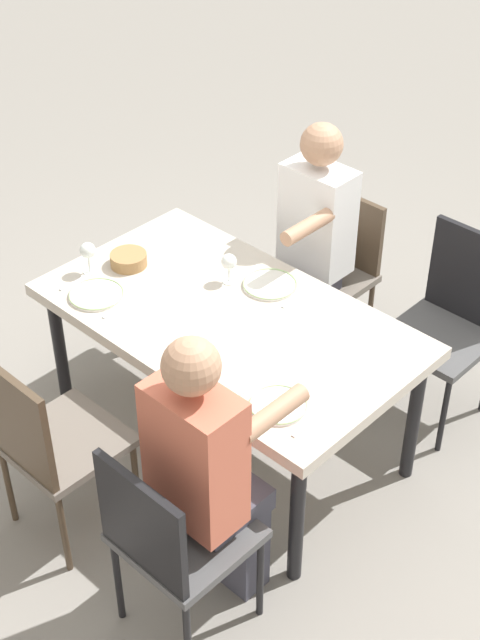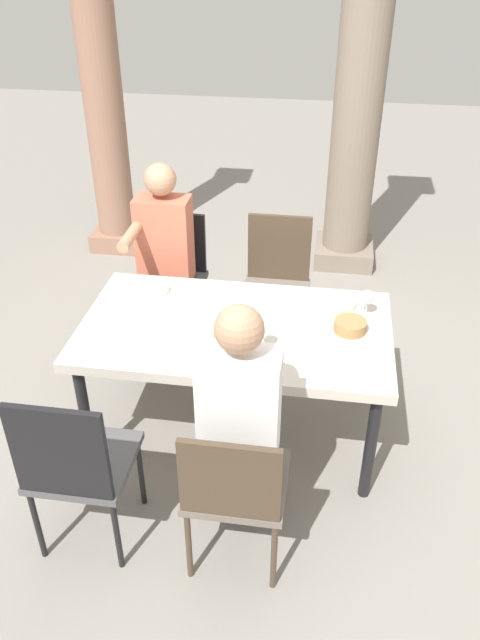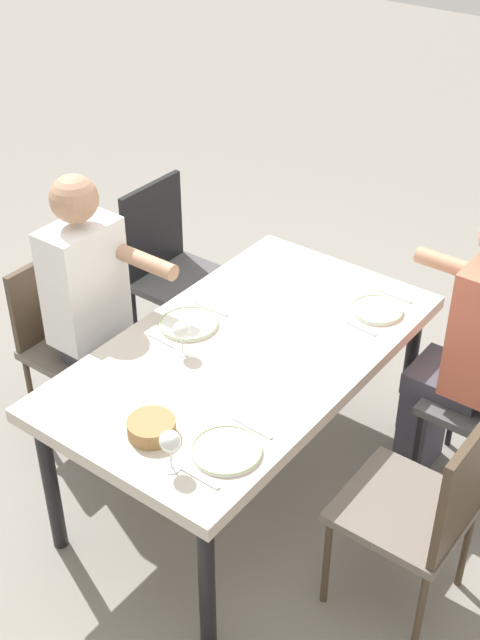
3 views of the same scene
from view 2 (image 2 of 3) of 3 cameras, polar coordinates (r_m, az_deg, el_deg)
The scene contains 22 objects.
ground_plane at distance 3.76m, azimuth -0.39°, elevation -9.86°, with size 16.00×16.00×0.00m, color gray.
dining_table at distance 3.35m, azimuth -0.43°, elevation -1.44°, with size 1.64×0.94×0.73m.
chair_west_north at distance 4.27m, azimuth -6.18°, elevation 4.38°, with size 0.44×0.44×0.91m.
chair_west_south at distance 2.91m, azimuth -14.79°, elevation -12.47°, with size 0.44×0.44×0.94m.
chair_mid_north at distance 4.16m, azimuth 3.37°, elevation 3.78°, with size 0.44×0.44×0.94m.
chair_mid_south at distance 2.78m, azimuth -0.49°, elevation -14.83°, with size 0.44×0.44×0.85m.
diner_woman_green at distance 4.02m, azimuth -7.05°, elevation 5.27°, with size 0.35×0.49×1.33m.
diner_man_white at distance 2.77m, azimuth 0.08°, elevation -9.02°, with size 0.34×0.49×1.32m.
stone_column_near at distance 5.47m, azimuth -12.52°, elevation 20.13°, with size 0.42×0.42×2.87m.
stone_column_centre at distance 5.14m, azimuth 10.82°, elevation 19.53°, with size 0.49×0.49×2.88m.
plate_0 at distance 3.65m, azimuth -8.17°, elevation 2.78°, with size 0.22×0.22×0.02m.
fork_0 at distance 3.70m, azimuth -10.40°, elevation 2.86°, with size 0.02×0.17×0.01m, color silver.
spoon_0 at distance 3.62m, azimuth -5.88°, elevation 2.54°, with size 0.02×0.17×0.01m, color silver.
plate_1 at distance 3.08m, azimuth -0.99°, elevation -3.24°, with size 0.24×0.24×0.02m.
wine_glass_1 at distance 3.09m, azimuth 2.19°, elevation -1.01°, with size 0.07×0.07×0.14m.
fork_1 at distance 3.10m, azimuth -3.72°, elevation -3.07°, with size 0.02×0.17×0.01m, color silver.
spoon_1 at distance 3.06m, azimuth 1.79°, elevation -3.57°, with size 0.02×0.17×0.01m, color silver.
plate_2 at distance 3.53m, azimuth 8.64°, elevation 1.61°, with size 0.24×0.24×0.02m.
wine_glass_2 at distance 3.40m, azimuth 11.56°, elevation 2.02°, with size 0.07×0.07×0.16m.
fork_2 at distance 3.54m, azimuth 6.21°, elevation 1.73°, with size 0.02×0.17×0.01m, color silver.
spoon_2 at distance 3.54m, azimuth 11.05°, elevation 1.33°, with size 0.02×0.17×0.01m, color silver.
bread_basket at distance 3.30m, azimuth 10.02°, elevation -0.52°, with size 0.17×0.17×0.06m, color #9E7547.
Camera 2 is at (0.44, -2.73, 2.56)m, focal length 35.08 mm.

